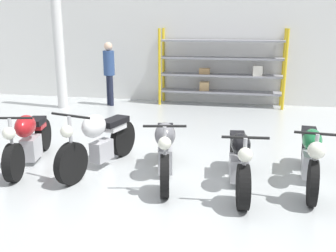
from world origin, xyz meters
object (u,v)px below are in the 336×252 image
shelving_rack (221,68)px  motorcycle_black (239,160)px  person_browsing (109,68)px  motorcycle_grey (165,149)px  motorcycle_red (29,139)px  motorcycle_green (310,154)px  motorcycle_white (99,140)px

shelving_rack → motorcycle_black: bearing=-83.6°
person_browsing → motorcycle_grey: bearing=76.4°
motorcycle_black → shelving_rack: bearing=-179.1°
motorcycle_red → motorcycle_green: size_ratio=0.98×
motorcycle_green → motorcycle_grey: bearing=-80.9°
motorcycle_red → person_browsing: (-0.33, 4.86, 0.64)m
motorcycle_grey → motorcycle_black: 1.15m
shelving_rack → motorcycle_grey: bearing=-95.0°
motorcycle_grey → motorcycle_green: 2.16m
motorcycle_white → person_browsing: size_ratio=1.10×
motorcycle_white → motorcycle_black: (2.26, -0.30, -0.08)m
motorcycle_black → motorcycle_grey: bearing=-104.2°
motorcycle_white → motorcycle_grey: (1.12, -0.12, -0.04)m
motorcycle_grey → motorcycle_white: bearing=-107.7°
motorcycle_black → motorcycle_red: bearing=-99.6°
motorcycle_red → motorcycle_grey: (2.36, -0.07, 0.01)m
motorcycle_red → person_browsing: bearing=171.4°
motorcycle_red → person_browsing: person_browsing is taller
motorcycle_grey → motorcycle_black: (1.13, -0.17, -0.04)m
shelving_rack → motorcycle_green: 5.72m
motorcycle_black → person_browsing: 6.41m
motorcycle_red → motorcycle_white: size_ratio=1.02×
motorcycle_red → motorcycle_green: (4.51, 0.07, 0.02)m
motorcycle_grey → person_browsing: size_ratio=1.11×
motorcycle_grey → motorcycle_black: size_ratio=1.03×
motorcycle_red → motorcycle_black: 3.50m
motorcycle_grey → motorcycle_red: bearing=-103.2°
motorcycle_black → motorcycle_green: bearing=101.9°
shelving_rack → motorcycle_grey: 5.64m
shelving_rack → motorcycle_grey: (-0.49, -5.58, -0.65)m
person_browsing → motorcycle_white: bearing=65.9°
shelving_rack → person_browsing: shelving_rack is taller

